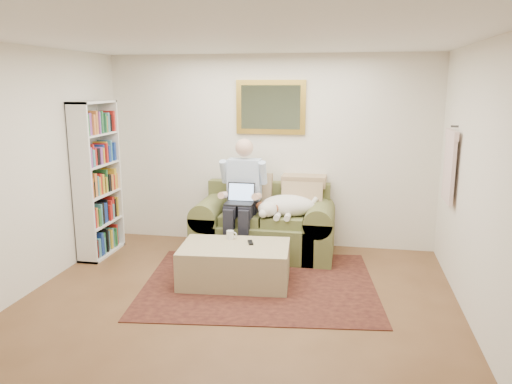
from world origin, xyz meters
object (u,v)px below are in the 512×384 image
(coffee_mug, at_px, (230,235))
(bookshelf, at_px, (97,180))
(laptop, at_px, (240,198))
(ottoman, at_px, (235,264))
(sofa, at_px, (264,231))
(sleeping_dog, at_px, (288,206))
(seated_man, at_px, (241,200))

(coffee_mug, distance_m, bookshelf, 1.97)
(laptop, xyz_separation_m, ottoman, (0.12, -0.81, -0.58))
(sofa, distance_m, ottoman, 1.06)
(coffee_mug, relative_size, bookshelf, 0.05)
(laptop, distance_m, sleeping_dog, 0.62)
(laptop, distance_m, coffee_mug, 0.66)
(seated_man, distance_m, coffee_mug, 0.71)
(sofa, xyz_separation_m, laptop, (-0.27, -0.24, 0.48))
(bookshelf, bearing_deg, coffee_mug, -12.39)
(seated_man, distance_m, bookshelf, 1.88)
(seated_man, bearing_deg, coffee_mug, -89.45)
(bookshelf, bearing_deg, sofa, 10.95)
(bookshelf, bearing_deg, laptop, 5.39)
(sofa, distance_m, sleeping_dog, 0.51)
(sleeping_dog, relative_size, coffee_mug, 7.44)
(sleeping_dog, bearing_deg, ottoman, -116.63)
(seated_man, height_order, bookshelf, bookshelf)
(ottoman, height_order, bookshelf, bookshelf)
(seated_man, bearing_deg, sofa, 31.45)
(sofa, height_order, laptop, laptop)
(seated_man, distance_m, ottoman, 1.04)
(sleeping_dog, distance_m, bookshelf, 2.48)
(ottoman, bearing_deg, seated_man, 97.46)
(sleeping_dog, distance_m, ottoman, 1.17)
(seated_man, relative_size, bookshelf, 0.76)
(laptop, distance_m, ottoman, 1.00)
(ottoman, bearing_deg, laptop, 98.09)
(seated_man, bearing_deg, laptop, -90.00)
(sofa, bearing_deg, seated_man, -148.55)
(laptop, xyz_separation_m, sleeping_dog, (0.59, 0.14, -0.11))
(sleeping_dog, xyz_separation_m, bookshelf, (-2.44, -0.32, 0.31))
(laptop, relative_size, coffee_mug, 3.51)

